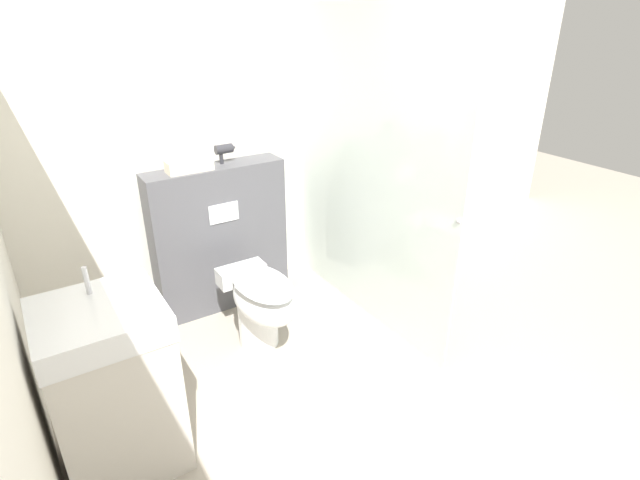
# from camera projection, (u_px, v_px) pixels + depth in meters

# --- Properties ---
(wall_back) EXTENTS (8.00, 0.06, 2.50)m
(wall_back) POSITION_uv_depth(u_px,v_px,m) (212.00, 140.00, 3.69)
(wall_back) COLOR silver
(wall_back) RESTS_ON ground_plane
(partition_panel) EXTENTS (1.01, 0.24, 1.12)m
(partition_panel) POSITION_uv_depth(u_px,v_px,m) (220.00, 238.00, 3.76)
(partition_panel) COLOR #4C4C51
(partition_panel) RESTS_ON ground_plane
(shower_glass) EXTENTS (0.04, 1.75, 2.18)m
(shower_glass) POSITION_uv_depth(u_px,v_px,m) (368.00, 175.00, 3.45)
(shower_glass) COLOR silver
(shower_glass) RESTS_ON ground_plane
(toilet) EXTENTS (0.34, 0.71, 0.54)m
(toilet) POSITION_uv_depth(u_px,v_px,m) (260.00, 304.00, 3.34)
(toilet) COLOR white
(toilet) RESTS_ON ground_plane
(sink_vanity) EXTENTS (0.56, 0.54, 1.07)m
(sink_vanity) POSITION_uv_depth(u_px,v_px,m) (114.00, 388.00, 2.43)
(sink_vanity) COLOR beige
(sink_vanity) RESTS_ON ground_plane
(hair_drier) EXTENTS (0.15, 0.07, 0.14)m
(hair_drier) POSITION_uv_depth(u_px,v_px,m) (225.00, 150.00, 3.56)
(hair_drier) COLOR #2D2D33
(hair_drier) RESTS_ON partition_panel
(folded_towel) EXTENTS (0.31, 0.13, 0.08)m
(folded_towel) POSITION_uv_depth(u_px,v_px,m) (189.00, 165.00, 3.40)
(folded_towel) COLOR beige
(folded_towel) RESTS_ON partition_panel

